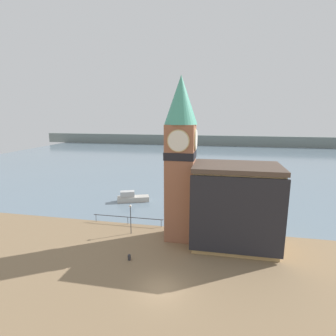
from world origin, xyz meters
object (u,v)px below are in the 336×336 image
(clock_tower, at_px, (181,156))
(pier_building, at_px, (235,206))
(lamp_post, at_px, (131,214))
(mooring_bollard_near, at_px, (129,257))
(boat_near, at_px, (132,198))

(clock_tower, xyz_separation_m, pier_building, (6.55, -0.76, -5.56))
(clock_tower, height_order, pier_building, clock_tower)
(clock_tower, bearing_deg, lamp_post, -177.74)
(pier_building, height_order, lamp_post, pier_building)
(clock_tower, relative_size, pier_building, 1.99)
(lamp_post, bearing_deg, pier_building, -2.24)
(mooring_bollard_near, distance_m, lamp_post, 6.82)
(boat_near, relative_size, mooring_bollard_near, 8.88)
(clock_tower, relative_size, boat_near, 3.36)
(mooring_bollard_near, height_order, lamp_post, lamp_post)
(boat_near, bearing_deg, clock_tower, -68.95)
(mooring_bollard_near, bearing_deg, clock_tower, 54.72)
(clock_tower, height_order, boat_near, clock_tower)
(mooring_bollard_near, bearing_deg, lamp_post, 107.42)
(clock_tower, xyz_separation_m, mooring_bollard_near, (-4.49, -6.34, -10.09))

